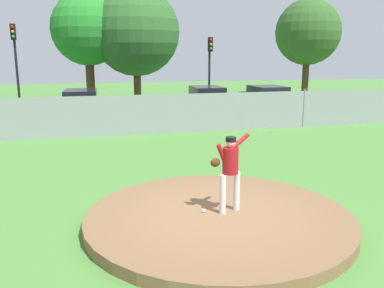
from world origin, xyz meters
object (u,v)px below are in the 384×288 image
Objects in this scene: baseball at (204,211)px; traffic_cone_orange at (302,108)px; parked_car_charcoal at (81,105)px; traffic_light_near at (15,53)px; pitcher_youth at (230,166)px; traffic_light_far at (210,60)px; parked_car_silver at (267,100)px; parked_car_navy at (207,103)px.

traffic_cone_orange is (10.51, 14.65, -0.00)m from baseball.
traffic_light_near is (-3.58, 3.60, 2.73)m from parked_car_charcoal.
pitcher_youth is at bearing -70.54° from traffic_light_near.
baseball is at bearing -71.93° from traffic_light_near.
traffic_light_near is at bearing 178.32° from traffic_light_far.
traffic_cone_orange is at bearing -1.10° from parked_car_charcoal.
traffic_light_far is at bearing 125.79° from parked_car_silver.
traffic_light_far is (5.70, 18.15, 2.85)m from baseball.
parked_car_silver reaches higher than traffic_cone_orange.
baseball is 15.10m from parked_car_charcoal.
parked_car_silver is 0.96× the size of traffic_light_far.
pitcher_youth is 0.37× the size of parked_car_navy.
baseball is at bearing 172.92° from pitcher_youth.
parked_car_silver is at bearing 62.43° from pitcher_youth.
baseball is 0.13× the size of traffic_cone_orange.
parked_car_navy reaches higher than parked_car_charcoal.
traffic_light_near is 1.14× the size of traffic_light_far.
traffic_light_near is (-16.55, 3.85, 3.24)m from traffic_cone_orange.
traffic_cone_orange is at bearing -0.45° from parked_car_silver.
parked_car_navy is (3.82, 14.29, -0.38)m from pitcher_youth.
traffic_cone_orange is 0.12× the size of traffic_light_far.
traffic_light_far is at bearing 74.12° from pitcher_youth.
parked_car_silver reaches higher than baseball.
parked_car_navy is (4.34, 14.22, 0.54)m from baseball.
traffic_light_far is at bearing 70.84° from parked_car_navy.
traffic_light_far reaches higher than pitcher_youth.
parked_car_charcoal is at bearing 174.32° from parked_car_navy.
traffic_light_near is at bearing 134.90° from parked_car_charcoal.
traffic_cone_orange is at bearing 54.33° from baseball.
traffic_light_near reaches higher than pitcher_youth.
parked_car_charcoal reaches higher than traffic_cone_orange.
parked_car_navy is 6.82m from parked_car_charcoal.
traffic_light_near reaches higher than traffic_cone_orange.
parked_car_silver is at bearing -1.24° from parked_car_charcoal.
parked_car_navy is 0.91× the size of parked_car_charcoal.
traffic_light_far is (-2.51, 3.48, 2.33)m from parked_car_silver.
pitcher_youth is 19.03m from traffic_light_far.
traffic_light_far is at bearing -1.68° from traffic_light_near.
parked_car_navy is at bearing -173.46° from parked_car_silver.
traffic_light_near reaches higher than traffic_light_far.
parked_car_navy is 7.89× the size of traffic_cone_orange.
pitcher_youth is at bearing -78.77° from parked_car_charcoal.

